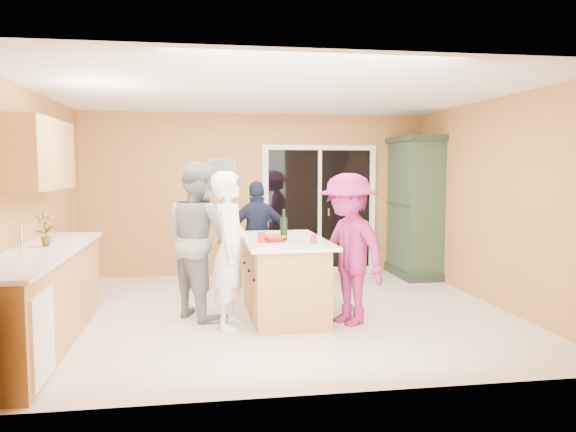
{
  "coord_description": "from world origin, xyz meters",
  "views": [
    {
      "loc": [
        -0.91,
        -6.57,
        1.74
      ],
      "look_at": [
        0.15,
        0.1,
        1.15
      ],
      "focal_mm": 35.0,
      "sensor_mm": 36.0,
      "label": 1
    }
  ],
  "objects": [
    {
      "name": "floor",
      "position": [
        0.0,
        0.0,
        0.0
      ],
      "size": [
        5.5,
        5.5,
        0.0
      ],
      "primitive_type": "plane",
      "color": "beige",
      "rests_on": "ground"
    },
    {
      "name": "ceiling",
      "position": [
        0.0,
        0.0,
        2.6
      ],
      "size": [
        5.5,
        5.0,
        0.1
      ],
      "primitive_type": "cube",
      "color": "white",
      "rests_on": "wall_back"
    },
    {
      "name": "wall_back",
      "position": [
        0.0,
        2.5,
        1.3
      ],
      "size": [
        5.5,
        0.1,
        2.6
      ],
      "primitive_type": "cube",
      "color": "#DEA85B",
      "rests_on": "ground"
    },
    {
      "name": "wall_front",
      "position": [
        0.0,
        -2.5,
        1.3
      ],
      "size": [
        5.5,
        0.1,
        2.6
      ],
      "primitive_type": "cube",
      "color": "#DEA85B",
      "rests_on": "ground"
    },
    {
      "name": "wall_left",
      "position": [
        -2.75,
        0.0,
        1.3
      ],
      "size": [
        0.1,
        5.0,
        2.6
      ],
      "primitive_type": "cube",
      "color": "#DEA85B",
      "rests_on": "ground"
    },
    {
      "name": "wall_right",
      "position": [
        2.75,
        0.0,
        1.3
      ],
      "size": [
        0.1,
        5.0,
        2.6
      ],
      "primitive_type": "cube",
      "color": "#DEA85B",
      "rests_on": "ground"
    },
    {
      "name": "left_cabinet_run",
      "position": [
        -2.45,
        -1.05,
        0.46
      ],
      "size": [
        0.65,
        3.05,
        1.24
      ],
      "color": "#B47C46",
      "rests_on": "floor"
    },
    {
      "name": "upper_cabinets",
      "position": [
        -2.58,
        -0.2,
        1.88
      ],
      "size": [
        0.35,
        1.6,
        0.75
      ],
      "primitive_type": "cube",
      "color": "#B47C46",
      "rests_on": "wall_left"
    },
    {
      "name": "sliding_door",
      "position": [
        1.05,
        2.46,
        1.05
      ],
      "size": [
        1.9,
        0.07,
        2.1
      ],
      "color": "white",
      "rests_on": "floor"
    },
    {
      "name": "framed_picture",
      "position": [
        -0.55,
        2.48,
        1.6
      ],
      "size": [
        0.46,
        0.04,
        0.56
      ],
      "color": "tan",
      "rests_on": "wall_back"
    },
    {
      "name": "kitchen_island",
      "position": [
        0.05,
        -0.17,
        0.43
      ],
      "size": [
        0.97,
        1.75,
        0.91
      ],
      "rotation": [
        0.0,
        0.0,
        0.02
      ],
      "color": "#B47C46",
      "rests_on": "floor"
    },
    {
      "name": "green_hutch",
      "position": [
        2.49,
        1.9,
        1.08
      ],
      "size": [
        0.64,
        1.21,
        2.22
      ],
      "color": "#1F3223",
      "rests_on": "floor"
    },
    {
      "name": "woman_white",
      "position": [
        -0.59,
        -0.58,
        0.85
      ],
      "size": [
        0.55,
        0.7,
        1.7
      ],
      "primitive_type": "imported",
      "rotation": [
        0.0,
        0.0,
        1.31
      ],
      "color": "white",
      "rests_on": "floor"
    },
    {
      "name": "woman_grey",
      "position": [
        -0.92,
        -0.04,
        0.9
      ],
      "size": [
        1.05,
        1.11,
        1.8
      ],
      "primitive_type": "imported",
      "rotation": [
        0.0,
        0.0,
        2.15
      ],
      "color": "gray",
      "rests_on": "floor"
    },
    {
      "name": "woman_navy",
      "position": [
        -0.1,
        1.21,
        0.77
      ],
      "size": [
        0.93,
        0.43,
        1.55
      ],
      "primitive_type": "imported",
      "rotation": [
        0.0,
        0.0,
        3.2
      ],
      "color": "#172034",
      "rests_on": "floor"
    },
    {
      "name": "woman_magenta",
      "position": [
        0.71,
        -0.62,
        0.84
      ],
      "size": [
        1.05,
        1.25,
        1.67
      ],
      "primitive_type": "imported",
      "rotation": [
        0.0,
        0.0,
        -1.1
      ],
      "color": "#871D55",
      "rests_on": "floor"
    },
    {
      "name": "serving_bowl",
      "position": [
        -0.1,
        -0.39,
        0.94
      ],
      "size": [
        0.36,
        0.36,
        0.07
      ],
      "primitive_type": "imported",
      "rotation": [
        0.0,
        0.0,
        0.37
      ],
      "color": "#AD2613",
      "rests_on": "kitchen_island"
    },
    {
      "name": "tulip_vase",
      "position": [
        -2.45,
        -0.64,
        1.12
      ],
      "size": [
        0.22,
        0.19,
        0.36
      ],
      "primitive_type": "imported",
      "rotation": [
        0.0,
        0.0,
        0.37
      ],
      "color": "#A82C10",
      "rests_on": "left_cabinet_run"
    },
    {
      "name": "tumbler_near",
      "position": [
        -0.24,
        -0.49,
        0.97
      ],
      "size": [
        0.1,
        0.1,
        0.12
      ],
      "primitive_type": "cylinder",
      "rotation": [
        0.0,
        0.0,
        -0.31
      ],
      "color": "#AD2613",
      "rests_on": "kitchen_island"
    },
    {
      "name": "tumbler_far",
      "position": [
        0.32,
        -0.62,
        0.96
      ],
      "size": [
        0.07,
        0.07,
        0.1
      ],
      "primitive_type": "cylinder",
      "rotation": [
        0.0,
        0.0,
        0.12
      ],
      "color": "#AD2613",
      "rests_on": "kitchen_island"
    },
    {
      "name": "wine_bottle",
      "position": [
        0.04,
        -0.3,
        1.05
      ],
      "size": [
        0.08,
        0.08,
        0.36
      ],
      "rotation": [
        0.0,
        0.0,
        -0.15
      ],
      "color": "black",
      "rests_on": "kitchen_island"
    },
    {
      "name": "white_plate",
      "position": [
        -0.23,
        -0.33,
        0.92
      ],
      "size": [
        0.29,
        0.29,
        0.02
      ],
      "primitive_type": "cylinder",
      "rotation": [
        0.0,
        0.0,
        -0.28
      ],
      "color": "silver",
      "rests_on": "kitchen_island"
    }
  ]
}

